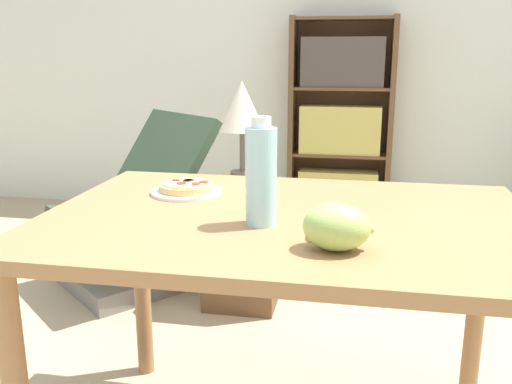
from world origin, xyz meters
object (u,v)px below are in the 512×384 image
(bookshelf, at_px, (340,127))
(side_table, at_px, (243,243))
(drink_bottle, at_px, (261,175))
(table_lamp, at_px, (242,111))
(grape_bunch, at_px, (336,227))
(lounge_chair_near, at_px, (133,231))
(pizza_on_plate, at_px, (186,189))

(bookshelf, height_order, side_table, bookshelf)
(drink_bottle, xyz_separation_m, table_lamp, (-0.29, 1.14, 0.04))
(side_table, bearing_deg, table_lamp, 0.00)
(grape_bunch, bearing_deg, lounge_chair_near, 127.90)
(drink_bottle, height_order, side_table, drink_bottle)
(drink_bottle, bearing_deg, bookshelf, 87.64)
(pizza_on_plate, xyz_separation_m, lounge_chair_near, (-0.63, 1.00, -0.50))
(grape_bunch, height_order, table_lamp, table_lamp)
(pizza_on_plate, height_order, lounge_chair_near, lounge_chair_near)
(table_lamp, bearing_deg, drink_bottle, -75.70)
(bookshelf, bearing_deg, pizza_on_plate, -99.36)
(pizza_on_plate, distance_m, table_lamp, 0.89)
(drink_bottle, xyz_separation_m, side_table, (-0.29, 1.14, -0.60))
(lounge_chair_near, bearing_deg, grape_bunch, -12.17)
(grape_bunch, relative_size, side_table, 0.26)
(drink_bottle, height_order, lounge_chair_near, drink_bottle)
(pizza_on_plate, xyz_separation_m, drink_bottle, (0.28, -0.26, 0.11))
(drink_bottle, relative_size, bookshelf, 0.19)
(side_table, relative_size, table_lamp, 1.27)
(grape_bunch, relative_size, lounge_chair_near, 0.16)
(grape_bunch, bearing_deg, bookshelf, 91.73)
(drink_bottle, distance_m, bookshelf, 2.63)
(grape_bunch, height_order, bookshelf, bookshelf)
(drink_bottle, height_order, bookshelf, bookshelf)
(pizza_on_plate, relative_size, drink_bottle, 0.80)
(lounge_chair_near, height_order, table_lamp, table_lamp)
(pizza_on_plate, relative_size, table_lamp, 0.46)
(pizza_on_plate, xyz_separation_m, bookshelf, (0.39, 2.35, -0.11))
(bookshelf, bearing_deg, drink_bottle, -92.36)
(table_lamp, bearing_deg, side_table, 0.00)
(pizza_on_plate, height_order, grape_bunch, grape_bunch)
(bookshelf, height_order, table_lamp, bookshelf)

